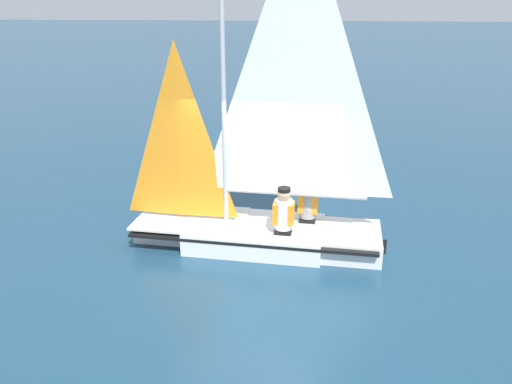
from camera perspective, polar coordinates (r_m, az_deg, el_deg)
ground_plane at (r=8.81m, az=0.00°, el=-5.90°), size 260.00×260.00×0.00m
sailboat_main at (r=8.45m, az=0.38°, el=-0.69°), size 4.35×1.50×5.54m
sailor_helm at (r=8.25m, az=3.17°, el=-3.01°), size 0.35×0.31×1.16m
sailor_crew at (r=8.73m, az=5.96°, el=-1.80°), size 0.35×0.31×1.16m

